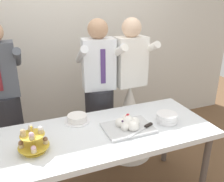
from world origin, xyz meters
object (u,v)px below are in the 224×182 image
(dessert_table, at_px, (111,137))
(main_cake_tray, at_px, (128,125))
(person_groom, at_px, (99,102))
(person_bride, at_px, (129,111))
(person_guest, at_px, (6,111))
(plate_stack, at_px, (167,118))
(cupcake_stand, at_px, (33,141))
(round_cake, at_px, (77,119))

(dessert_table, xyz_separation_m, main_cake_tray, (0.15, -0.04, 0.11))
(main_cake_tray, relative_size, person_groom, 0.26)
(dessert_table, bearing_deg, person_bride, 52.06)
(person_guest, bearing_deg, plate_stack, -32.05)
(person_guest, bearing_deg, main_cake_tray, -40.10)
(cupcake_stand, xyz_separation_m, round_cake, (0.41, 0.33, -0.05))
(cupcake_stand, relative_size, round_cake, 0.96)
(dessert_table, relative_size, person_groom, 1.08)
(main_cake_tray, relative_size, person_bride, 0.26)
(cupcake_stand, bearing_deg, main_cake_tray, 2.12)
(dessert_table, distance_m, person_groom, 0.66)
(round_cake, relative_size, person_bride, 0.14)
(plate_stack, bearing_deg, person_guest, 147.95)
(dessert_table, relative_size, cupcake_stand, 7.83)
(plate_stack, relative_size, person_guest, 0.12)
(cupcake_stand, height_order, person_groom, person_groom)
(dessert_table, bearing_deg, main_cake_tray, -14.39)
(person_guest, bearing_deg, round_cake, -41.45)
(person_groom, relative_size, person_bride, 1.00)
(person_bride, bearing_deg, person_guest, 171.89)
(round_cake, bearing_deg, person_groom, 48.15)
(round_cake, distance_m, person_groom, 0.53)
(person_bride, bearing_deg, dessert_table, -127.94)
(round_cake, bearing_deg, main_cake_tray, -37.77)
(cupcake_stand, height_order, main_cake_tray, cupcake_stand)
(main_cake_tray, height_order, person_bride, person_bride)
(main_cake_tray, distance_m, plate_stack, 0.38)
(cupcake_stand, xyz_separation_m, main_cake_tray, (0.80, 0.03, -0.04))
(person_guest, bearing_deg, person_bride, -8.11)
(cupcake_stand, xyz_separation_m, person_guest, (-0.21, 0.88, -0.11))
(person_bride, bearing_deg, person_groom, 175.40)
(dessert_table, distance_m, person_guest, 1.18)
(cupcake_stand, xyz_separation_m, plate_stack, (1.18, 0.01, -0.04))
(person_guest, bearing_deg, person_groom, -9.40)
(person_groom, height_order, person_bride, same)
(round_cake, height_order, person_guest, person_guest)
(main_cake_tray, relative_size, plate_stack, 2.18)
(plate_stack, xyz_separation_m, person_bride, (-0.05, 0.68, -0.24))
(plate_stack, xyz_separation_m, person_guest, (-1.39, 0.87, -0.07))
(cupcake_stand, relative_size, person_guest, 0.14)
(main_cake_tray, bearing_deg, round_cake, 142.23)
(cupcake_stand, distance_m, main_cake_tray, 0.80)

